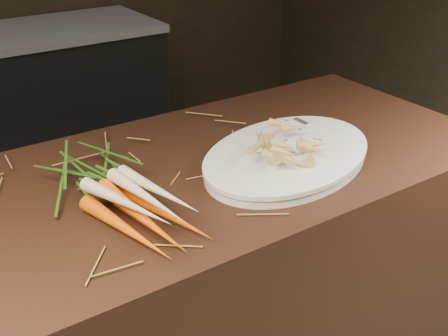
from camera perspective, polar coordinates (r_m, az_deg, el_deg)
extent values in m
cone|color=#CE3B00|center=(1.10, -9.90, -6.12)|extent=(0.09, 0.28, 0.04)
cone|color=#CE3B00|center=(1.12, -7.97, -5.32)|extent=(0.06, 0.28, 0.04)
cone|color=#CE3B00|center=(1.14, -6.12, -4.55)|extent=(0.10, 0.28, 0.04)
cone|color=#CE3B00|center=(1.09, -8.73, -4.67)|extent=(0.06, 0.28, 0.04)
cone|color=beige|center=(1.09, -9.95, -3.52)|extent=(0.09, 0.26, 0.04)
cone|color=beige|center=(1.10, -7.94, -2.87)|extent=(0.05, 0.26, 0.04)
cone|color=beige|center=(1.12, -6.74, -2.26)|extent=(0.07, 0.26, 0.05)
ellipsoid|color=#2F6A16|center=(1.29, -14.00, 0.29)|extent=(0.20, 0.26, 0.09)
cube|color=silver|center=(1.50, 10.88, 3.68)|extent=(0.03, 0.19, 0.00)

